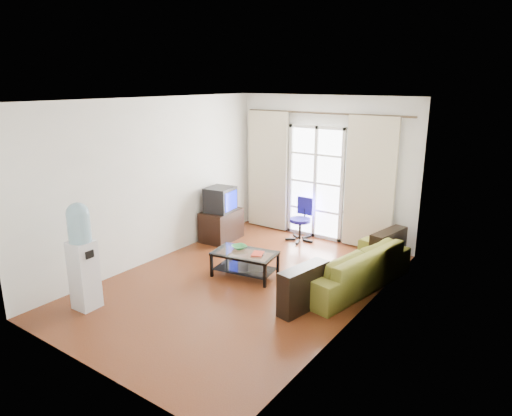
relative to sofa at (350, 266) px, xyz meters
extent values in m
plane|color=brown|center=(-1.34, -0.88, -0.31)|extent=(5.20, 5.20, 0.00)
plane|color=white|center=(-1.34, -0.88, 2.39)|extent=(5.20, 5.20, 0.00)
cube|color=white|center=(-1.34, 1.72, 1.04)|extent=(3.60, 0.02, 2.70)
cube|color=white|center=(-1.34, -3.48, 1.04)|extent=(3.60, 0.02, 2.70)
cube|color=white|center=(-3.14, -0.88, 1.04)|extent=(0.02, 5.20, 2.70)
cube|color=white|center=(0.46, -0.88, 1.04)|extent=(0.02, 5.20, 2.70)
cube|color=white|center=(-1.49, 1.68, 0.77)|extent=(1.01, 0.02, 2.04)
cube|color=white|center=(-1.49, 1.66, 0.77)|extent=(1.16, 0.06, 2.15)
cylinder|color=#4C3F2D|center=(-1.34, 1.62, 2.07)|extent=(3.30, 0.04, 0.04)
cube|color=beige|center=(-2.54, 1.60, 0.89)|extent=(0.90, 0.07, 2.35)
cube|color=beige|center=(-0.39, 1.60, 0.89)|extent=(0.90, 0.07, 2.35)
cube|color=#9C9B9E|center=(-0.54, 1.62, 0.02)|extent=(0.64, 0.12, 0.64)
imported|color=brown|center=(0.00, 0.00, 0.00)|extent=(2.41, 1.59, 0.62)
cube|color=silver|center=(-1.47, -0.63, 0.08)|extent=(1.05, 0.71, 0.01)
cube|color=black|center=(-1.47, -0.63, -0.19)|extent=(0.98, 0.64, 0.01)
cube|color=black|center=(-1.88, -0.95, -0.11)|extent=(0.05, 0.05, 0.39)
cube|color=black|center=(-0.98, -0.79, -0.11)|extent=(0.05, 0.05, 0.39)
cube|color=black|center=(-1.96, -0.46, -0.11)|extent=(0.05, 0.05, 0.39)
cube|color=black|center=(-1.06, -0.31, -0.11)|extent=(0.05, 0.05, 0.39)
imported|color=green|center=(-1.63, -0.56, 0.11)|extent=(0.40, 0.40, 0.06)
imported|color=#B1151E|center=(-1.33, -0.62, 0.10)|extent=(0.32, 0.34, 0.02)
cube|color=black|center=(-1.23, -0.60, 0.09)|extent=(0.17, 0.10, 0.02)
cube|color=black|center=(-2.85, 0.48, -0.02)|extent=(0.57, 0.82, 0.58)
cube|color=black|center=(-2.83, 0.44, 0.50)|extent=(0.52, 0.56, 0.46)
cube|color=#0C19E5|center=(-2.60, 0.47, 0.50)|extent=(0.07, 0.40, 0.34)
cube|color=black|center=(-3.03, 0.41, 0.50)|extent=(0.19, 0.36, 0.30)
cylinder|color=black|center=(-1.59, 1.30, -0.10)|extent=(0.04, 0.04, 0.41)
cylinder|color=navy|center=(-1.59, 1.30, 0.10)|extent=(0.39, 0.39, 0.06)
cube|color=navy|center=(-1.59, 1.47, 0.34)|extent=(0.32, 0.05, 0.34)
cube|color=silver|center=(-2.59, -2.67, 0.16)|extent=(0.31, 0.31, 0.94)
cylinder|color=#80AFC6|center=(-2.59, -2.67, 0.82)|extent=(0.29, 0.29, 0.38)
sphere|color=#80AFC6|center=(-2.59, -2.67, 1.01)|extent=(0.29, 0.29, 0.29)
cube|color=black|center=(-2.45, -2.67, 0.48)|extent=(0.04, 0.12, 0.10)
camera|label=1|loc=(2.47, -5.90, 2.64)|focal=32.00mm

